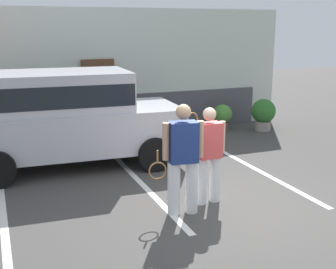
% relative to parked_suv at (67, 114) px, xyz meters
% --- Properties ---
extents(ground_plane, '(40.00, 40.00, 0.00)m').
position_rel_parked_suv_xyz_m(ground_plane, '(2.04, -3.34, -1.15)').
color(ground_plane, '#423F3D').
extents(parking_stripe_0, '(0.12, 4.40, 0.01)m').
position_rel_parked_suv_xyz_m(parking_stripe_0, '(-1.45, -1.84, -1.14)').
color(parking_stripe_0, silver).
rests_on(parking_stripe_0, ground_plane).
extents(parking_stripe_1, '(0.12, 4.40, 0.01)m').
position_rel_parked_suv_xyz_m(parking_stripe_1, '(1.09, -1.84, -1.14)').
color(parking_stripe_1, silver).
rests_on(parking_stripe_1, ground_plane).
extents(parking_stripe_2, '(0.12, 4.40, 0.01)m').
position_rel_parked_suv_xyz_m(parking_stripe_2, '(3.64, -1.84, -1.14)').
color(parking_stripe_2, silver).
rests_on(parking_stripe_2, ground_plane).
extents(house_frontage, '(9.77, 0.40, 3.45)m').
position_rel_parked_suv_xyz_m(house_frontage, '(2.03, 2.61, 0.48)').
color(house_frontage, silver).
rests_on(house_frontage, ground_plane).
extents(parked_suv, '(4.69, 2.36, 2.05)m').
position_rel_parked_suv_xyz_m(parked_suv, '(0.00, 0.00, 0.00)').
color(parked_suv, '#B7B7BC').
rests_on(parked_suv, ground_plane).
extents(tennis_player_man, '(0.91, 0.33, 1.80)m').
position_rel_parked_suv_xyz_m(tennis_player_man, '(1.27, -3.24, -0.21)').
color(tennis_player_man, white).
rests_on(tennis_player_man, ground_plane).
extents(tennis_player_woman, '(0.76, 0.29, 1.67)m').
position_rel_parked_suv_xyz_m(tennis_player_woman, '(1.86, -2.98, -0.27)').
color(tennis_player_woman, white).
rests_on(tennis_player_woman, ground_plane).
extents(potted_plant_by_porch, '(0.56, 0.56, 0.74)m').
position_rel_parked_suv_xyz_m(potted_plant_by_porch, '(4.77, 1.79, -0.73)').
color(potted_plant_by_porch, brown).
rests_on(potted_plant_by_porch, ground_plane).
extents(potted_plant_secondary, '(0.70, 0.70, 0.92)m').
position_rel_parked_suv_xyz_m(potted_plant_secondary, '(5.80, 1.24, -0.63)').
color(potted_plant_secondary, gray).
rests_on(potted_plant_secondary, ground_plane).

